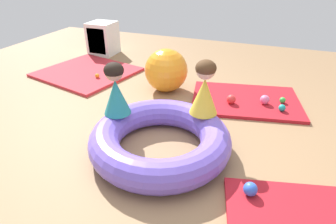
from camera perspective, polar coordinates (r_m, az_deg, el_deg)
The scene contains 14 objects.
ground_plane at distance 2.68m, azimuth -3.68°, elevation -7.42°, with size 8.00×8.00×0.00m, color #93704C.
gym_mat_far_left at distance 3.63m, azimuth 15.25°, elevation 2.29°, with size 1.28×0.91×0.04m, color #B21923.
gym_mat_near_left at distance 4.55m, azimuth -15.92°, elevation 7.70°, with size 1.29×1.19×0.04m, color red.
inflatable_cushion at distance 2.56m, azimuth -1.60°, elevation -5.50°, with size 1.27×1.27×0.27m, color #7056D1.
child_in_yellow at distance 2.61m, azimuth 7.35°, elevation 4.77°, with size 0.37×0.37×0.52m.
child_in_teal at distance 2.64m, azimuth -10.47°, elevation 4.49°, with size 0.34×0.34×0.50m.
play_ball_blue at distance 2.23m, azimuth 16.20°, elevation -14.63°, with size 0.10×0.10×0.10m, color blue.
play_ball_pink at distance 3.53m, azimuth 18.85°, elevation 2.36°, with size 0.11×0.11×0.11m, color pink.
play_ball_red at distance 3.44m, azimuth 12.57°, elevation 2.52°, with size 0.11×0.11×0.11m, color red.
play_ball_teal at distance 3.45m, azimuth 21.91°, elevation 0.79°, with size 0.08×0.08×0.08m, color teal.
play_ball_orange at distance 4.23m, azimuth -14.01°, elevation 7.08°, with size 0.06×0.06×0.06m, color orange.
play_ball_green at distance 3.64m, azimuth 22.00°, elevation 2.22°, with size 0.07×0.07×0.07m, color green.
exercise_ball_large at distance 3.71m, azimuth -0.36°, elevation 8.34°, with size 0.56×0.56×0.56m, color orange.
storage_cube at distance 5.36m, azimuth -13.05°, elevation 14.15°, with size 0.44×0.44×0.56m.
Camera 1 is at (0.92, -1.95, 1.59)m, focal length 30.37 mm.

